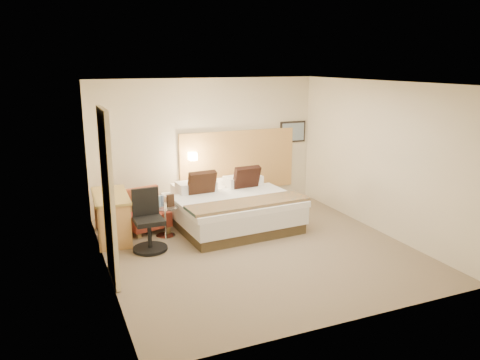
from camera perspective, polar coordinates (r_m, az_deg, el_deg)
name	(u,v)px	position (r m, az deg, el deg)	size (l,w,h in m)	color
floor	(256,248)	(7.88, 2.02, -8.32)	(4.80, 5.00, 0.02)	#796851
ceiling	(258,82)	(7.29, 2.21, 11.85)	(4.80, 5.00, 0.02)	white
wall_back	(206,144)	(9.76, -4.12, 4.37)	(4.80, 0.02, 2.70)	beige
wall_front	(352,215)	(5.38, 13.47, -4.15)	(4.80, 0.02, 2.70)	beige
wall_left	(101,184)	(6.84, -16.54, -0.43)	(0.02, 5.00, 2.70)	beige
wall_right	(379,157)	(8.74, 16.61, 2.67)	(0.02, 5.00, 2.70)	beige
headboard_panel	(238,161)	(10.04, -0.22, 2.36)	(2.60, 0.04, 1.30)	tan
art_frame	(293,132)	(10.52, 6.44, 5.86)	(0.62, 0.03, 0.47)	black
art_canvas	(293,132)	(10.50, 6.50, 5.85)	(0.54, 0.01, 0.39)	gray
lamp_arm	(192,156)	(9.60, -5.90, 2.96)	(0.02, 0.02, 0.12)	silver
lamp_shade	(193,156)	(9.55, -5.80, 2.90)	(0.15, 0.15, 0.15)	#FFEDC6
curtain	(108,197)	(6.63, -15.78, -1.98)	(0.06, 0.90, 2.42)	beige
bottle_a	(159,201)	(8.26, -9.82, -2.59)	(0.06, 0.06, 0.20)	#91BEE0
bottle_b	(162,201)	(8.29, -9.48, -2.51)	(0.06, 0.06, 0.20)	#8EA9DB
menu_folder	(170,201)	(8.25, -8.48, -2.49)	(0.13, 0.05, 0.22)	#321F14
bed	(231,208)	(8.81, -1.10, -3.41)	(2.27, 2.22, 1.05)	#433621
lounge_chair	(145,214)	(8.77, -11.47, -4.07)	(0.85, 0.78, 0.76)	#A7844E
side_table	(165,220)	(8.37, -9.11, -4.81)	(0.59, 0.59, 0.55)	silver
desk	(112,204)	(8.39, -15.30, -2.82)	(0.65, 1.30, 0.79)	#B09045
desk_chair	(148,226)	(7.81, -11.10, -5.48)	(0.57, 0.57, 1.00)	black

